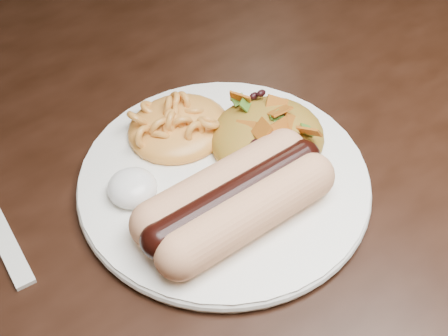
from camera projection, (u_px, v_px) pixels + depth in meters
table at (201, 118)px, 0.72m from camera, size 1.60×0.90×0.75m
plate at (224, 181)px, 0.52m from camera, size 0.26×0.26×0.01m
hotdog at (235, 199)px, 0.48m from camera, size 0.14×0.07×0.04m
mac_and_cheese at (178, 117)px, 0.54m from camera, size 0.10×0.09×0.04m
sour_cream at (132, 184)px, 0.50m from camera, size 0.05×0.05×0.02m
taco_salad at (268, 128)px, 0.53m from camera, size 0.10×0.10×0.04m
fork at (4, 239)px, 0.49m from camera, size 0.03×0.14×0.00m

